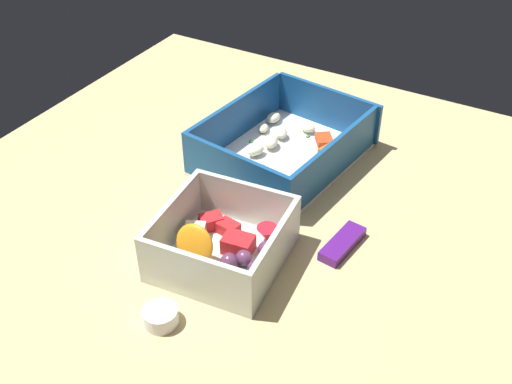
# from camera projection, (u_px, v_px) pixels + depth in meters

# --- Properties ---
(table_surface) EXTENTS (0.80, 0.80, 0.02)m
(table_surface) POSITION_uv_depth(u_px,v_px,m) (249.00, 220.00, 0.77)
(table_surface) COLOR tan
(table_surface) RESTS_ON ground
(pasta_container) EXTENTS (0.24, 0.19, 0.07)m
(pasta_container) POSITION_uv_depth(u_px,v_px,m) (284.00, 147.00, 0.84)
(pasta_container) COLOR white
(pasta_container) RESTS_ON table_surface
(fruit_bowl) EXTENTS (0.15, 0.15, 0.06)m
(fruit_bowl) POSITION_uv_depth(u_px,v_px,m) (223.00, 244.00, 0.69)
(fruit_bowl) COLOR silver
(fruit_bowl) RESTS_ON table_surface
(candy_bar) EXTENTS (0.07, 0.03, 0.01)m
(candy_bar) POSITION_uv_depth(u_px,v_px,m) (342.00, 244.00, 0.71)
(candy_bar) COLOR #51197A
(candy_bar) RESTS_ON table_surface
(paper_cup_liner) EXTENTS (0.04, 0.04, 0.02)m
(paper_cup_liner) POSITION_uv_depth(u_px,v_px,m) (161.00, 316.00, 0.62)
(paper_cup_liner) COLOR white
(paper_cup_liner) RESTS_ON table_surface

